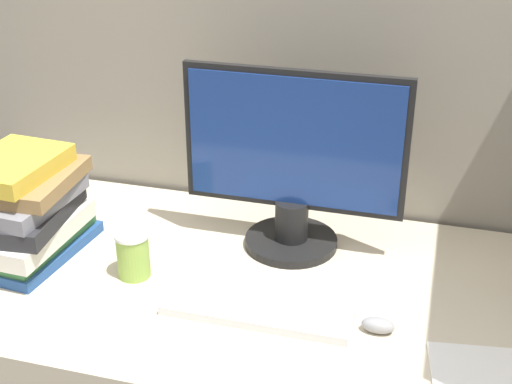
{
  "coord_description": "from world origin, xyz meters",
  "views": [
    {
      "loc": [
        0.41,
        -0.88,
        1.6
      ],
      "look_at": [
        0.05,
        0.4,
        0.93
      ],
      "focal_mm": 50.0,
      "sensor_mm": 36.0,
      "label": 1
    }
  ],
  "objects_px": {
    "monitor": "(293,169)",
    "book_stack": "(22,209)",
    "keyboard": "(260,305)",
    "coffee_cup": "(133,254)",
    "mouse": "(378,325)"
  },
  "relations": [
    {
      "from": "monitor",
      "to": "book_stack",
      "type": "height_order",
      "value": "monitor"
    },
    {
      "from": "keyboard",
      "to": "coffee_cup",
      "type": "distance_m",
      "value": 0.3
    },
    {
      "from": "coffee_cup",
      "to": "book_stack",
      "type": "bearing_deg",
      "value": 177.27
    },
    {
      "from": "keyboard",
      "to": "mouse",
      "type": "relative_size",
      "value": 5.88
    },
    {
      "from": "keyboard",
      "to": "mouse",
      "type": "xyz_separation_m",
      "value": [
        0.24,
        -0.01,
        0.01
      ]
    },
    {
      "from": "book_stack",
      "to": "monitor",
      "type": "bearing_deg",
      "value": 20.03
    },
    {
      "from": "monitor",
      "to": "coffee_cup",
      "type": "height_order",
      "value": "monitor"
    },
    {
      "from": "coffee_cup",
      "to": "book_stack",
      "type": "height_order",
      "value": "book_stack"
    },
    {
      "from": "keyboard",
      "to": "mouse",
      "type": "height_order",
      "value": "mouse"
    },
    {
      "from": "mouse",
      "to": "book_stack",
      "type": "xyz_separation_m",
      "value": [
        -0.81,
        0.07,
        0.1
      ]
    },
    {
      "from": "monitor",
      "to": "keyboard",
      "type": "distance_m",
      "value": 0.33
    },
    {
      "from": "keyboard",
      "to": "book_stack",
      "type": "relative_size",
      "value": 1.18
    },
    {
      "from": "book_stack",
      "to": "coffee_cup",
      "type": "bearing_deg",
      "value": -2.73
    },
    {
      "from": "monitor",
      "to": "keyboard",
      "type": "relative_size",
      "value": 1.32
    },
    {
      "from": "keyboard",
      "to": "mouse",
      "type": "bearing_deg",
      "value": -2.06
    }
  ]
}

